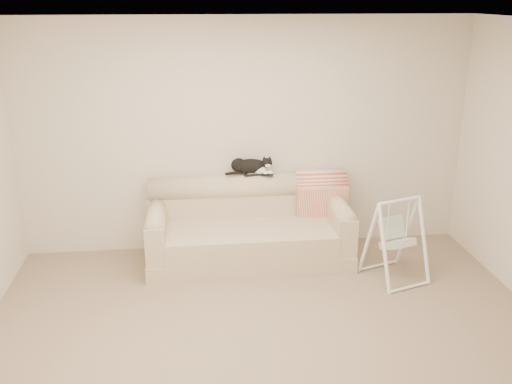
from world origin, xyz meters
The scene contains 8 objects.
ground_plane centered at (0.00, 0.00, 0.00)m, with size 5.00×5.00×0.00m, color #766450.
room_shell centered at (0.00, 0.00, 1.53)m, with size 5.04×4.04×2.60m.
sofa centered at (-0.02, 1.62, 0.35)m, with size 2.20×0.93×0.90m.
remote_a centered at (0.04, 1.84, 0.91)m, with size 0.19×0.08×0.03m.
remote_b centered at (0.20, 1.82, 0.91)m, with size 0.18×0.11×0.02m.
tuxedo_cat centered at (0.03, 1.87, 1.00)m, with size 0.53×0.21×0.21m.
throw_blanket centered at (0.83, 1.84, 0.72)m, with size 0.57×0.38×0.58m.
baby_swing centered at (1.42, 0.97, 0.44)m, with size 0.68×0.71×0.88m.
Camera 1 is at (-0.61, -4.16, 2.79)m, focal length 40.00 mm.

